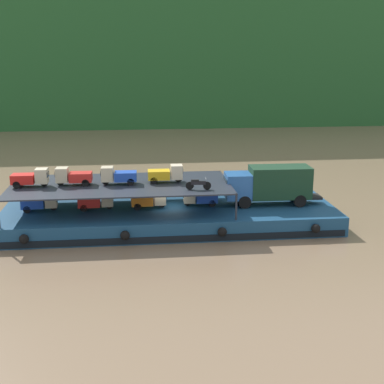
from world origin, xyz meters
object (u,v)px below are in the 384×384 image
object	(u,v)px
covered_lorry	(270,184)
mini_truck_lower_fore	(200,197)
mini_truck_lower_mid	(149,199)
mini_truck_upper_stern	(31,178)
cargo_barge	(170,216)
motorcycle_upper_port	(198,184)
mini_truck_upper_bow	(166,174)
mini_truck_lower_stern	(40,202)
mini_truck_upper_mid	(73,176)
mini_truck_lower_aft	(96,201)
mini_truck_upper_fore	(118,176)

from	to	relation	value
covered_lorry	mini_truck_lower_fore	bearing A→B (deg)	176.89
mini_truck_lower_mid	mini_truck_upper_stern	world-z (taller)	mini_truck_upper_stern
cargo_barge	mini_truck_upper_stern	distance (m)	11.11
motorcycle_upper_port	mini_truck_upper_bow	bearing A→B (deg)	131.36
mini_truck_upper_bow	cargo_barge	bearing A→B (deg)	-39.76
mini_truck_lower_stern	mini_truck_lower_fore	xyz separation A→B (m)	(12.48, 0.13, 0.00)
mini_truck_upper_mid	mini_truck_upper_bow	xyz separation A→B (m)	(7.15, 0.10, 0.00)
mini_truck_lower_aft	mini_truck_upper_mid	size ratio (longest dim) A/B	1.00
mini_truck_upper_mid	mini_truck_upper_bow	bearing A→B (deg)	0.77
mini_truck_lower_mid	mini_truck_upper_fore	bearing A→B (deg)	-179.70
covered_lorry	mini_truck_upper_bow	bearing A→B (deg)	178.76
mini_truck_lower_fore	mini_truck_upper_mid	world-z (taller)	mini_truck_upper_mid
mini_truck_upper_fore	mini_truck_lower_mid	bearing A→B (deg)	0.30
mini_truck_upper_mid	mini_truck_upper_stern	bearing A→B (deg)	-177.15
mini_truck_upper_mid	cargo_barge	bearing A→B (deg)	-0.85
mini_truck_lower_stern	mini_truck_lower_mid	distance (m)	8.43
mini_truck_upper_bow	mini_truck_lower_stern	bearing A→B (deg)	-179.98
mini_truck_lower_aft	mini_truck_upper_stern	size ratio (longest dim) A/B	1.00
mini_truck_lower_aft	covered_lorry	bearing A→B (deg)	-0.21
mini_truck_lower_stern	mini_truck_lower_aft	size ratio (longest dim) A/B	1.01
mini_truck_lower_stern	mini_truck_upper_fore	size ratio (longest dim) A/B	1.01
mini_truck_lower_stern	mini_truck_upper_stern	xyz separation A→B (m)	(-0.53, -0.25, 2.00)
motorcycle_upper_port	mini_truck_lower_fore	bearing A→B (deg)	80.34
mini_truck_upper_stern	motorcycle_upper_port	world-z (taller)	mini_truck_upper_stern
mini_truck_lower_mid	mini_truck_upper_mid	xyz separation A→B (m)	(-5.79, 0.10, 2.00)
mini_truck_lower_aft	mini_truck_upper_bow	distance (m)	5.83
covered_lorry	mini_truck_upper_fore	xyz separation A→B (m)	(-12.08, -0.03, 1.00)
mini_truck_lower_fore	mini_truck_upper_bow	xyz separation A→B (m)	(-2.69, -0.13, 2.00)
mini_truck_lower_stern	mini_truck_upper_stern	world-z (taller)	mini_truck_upper_stern
mini_truck_lower_stern	mini_truck_upper_mid	distance (m)	3.31
covered_lorry	mini_truck_lower_mid	xyz separation A→B (m)	(-9.73, -0.01, -1.00)
mini_truck_upper_mid	mini_truck_lower_stern	bearing A→B (deg)	178.00
mini_truck_lower_aft	mini_truck_lower_mid	size ratio (longest dim) A/B	1.00
mini_truck_lower_mid	mini_truck_upper_bow	distance (m)	2.43
mini_truck_lower_stern	mini_truck_upper_bow	bearing A→B (deg)	0.02
mini_truck_lower_fore	motorcycle_upper_port	distance (m)	3.22
mini_truck_upper_stern	mini_truck_upper_fore	size ratio (longest dim) A/B	1.00
mini_truck_upper_stern	mini_truck_upper_mid	xyz separation A→B (m)	(3.17, 0.16, 0.00)
mini_truck_lower_stern	mini_truck_upper_mid	bearing A→B (deg)	-2.00
covered_lorry	mini_truck_upper_mid	distance (m)	15.55
mini_truck_lower_stern	mini_truck_upper_stern	distance (m)	2.08
cargo_barge	mini_truck_lower_mid	xyz separation A→B (m)	(-1.61, 0.01, 1.44)
covered_lorry	mini_truck_upper_fore	bearing A→B (deg)	-179.87
mini_truck_lower_mid	mini_truck_lower_aft	bearing A→B (deg)	179.09
mini_truck_lower_aft	mini_truck_upper_mid	bearing A→B (deg)	178.85
mini_truck_lower_fore	cargo_barge	bearing A→B (deg)	-172.24
covered_lorry	cargo_barge	bearing A→B (deg)	-179.82
mini_truck_lower_mid	mini_truck_upper_mid	distance (m)	6.13
mini_truck_lower_mid	mini_truck_upper_bow	bearing A→B (deg)	8.14
covered_lorry	mini_truck_lower_stern	bearing A→B (deg)	179.44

